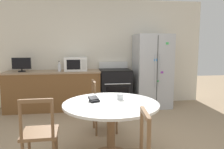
# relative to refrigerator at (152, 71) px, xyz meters

# --- Properties ---
(back_wall) EXTENTS (5.20, 0.10, 2.60)m
(back_wall) POSITION_rel_refrigerator_xyz_m (-1.20, 0.43, 0.43)
(back_wall) COLOR silver
(back_wall) RESTS_ON ground_plane
(kitchen_counter) EXTENTS (2.15, 0.64, 0.90)m
(kitchen_counter) POSITION_rel_refrigerator_xyz_m (-2.34, 0.07, -0.42)
(kitchen_counter) COLOR brown
(kitchen_counter) RESTS_ON ground_plane
(refrigerator) EXTENTS (0.83, 0.75, 1.75)m
(refrigerator) POSITION_rel_refrigerator_xyz_m (0.00, 0.00, 0.00)
(refrigerator) COLOR #B2B5BA
(refrigerator) RESTS_ON ground_plane
(oven_range) EXTENTS (0.72, 0.68, 1.08)m
(oven_range) POSITION_rel_refrigerator_xyz_m (-0.90, 0.04, -0.40)
(oven_range) COLOR black
(oven_range) RESTS_ON ground_plane
(microwave) EXTENTS (0.52, 0.37, 0.31)m
(microwave) POSITION_rel_refrigerator_xyz_m (-1.82, 0.10, 0.18)
(microwave) COLOR white
(microwave) RESTS_ON kitchen_counter
(countertop_tv) EXTENTS (0.40, 0.16, 0.31)m
(countertop_tv) POSITION_rel_refrigerator_xyz_m (-3.02, 0.07, 0.20)
(countertop_tv) COLOR black
(countertop_tv) RESTS_ON kitchen_counter
(counter_bottle) EXTENTS (0.07, 0.07, 0.23)m
(counter_bottle) POSITION_rel_refrigerator_xyz_m (-2.19, -0.00, 0.11)
(counter_bottle) COLOR silver
(counter_bottle) RESTS_ON kitchen_counter
(dining_table) EXTENTS (1.25, 1.25, 0.75)m
(dining_table) POSITION_rel_refrigerator_xyz_m (-1.34, -2.30, -0.26)
(dining_table) COLOR white
(dining_table) RESTS_ON ground_plane
(dining_chair_left) EXTENTS (0.43, 0.43, 0.90)m
(dining_chair_left) POSITION_rel_refrigerator_xyz_m (-2.23, -2.43, -0.44)
(dining_chair_left) COLOR brown
(dining_chair_left) RESTS_ON ground_plane
(dining_chair_far) EXTENTS (0.45, 0.45, 0.90)m
(dining_chair_far) POSITION_rel_refrigerator_xyz_m (-1.35, -1.41, -0.44)
(dining_chair_far) COLOR brown
(dining_chair_far) RESTS_ON ground_plane
(candle_glass) EXTENTS (0.09, 0.09, 0.08)m
(candle_glass) POSITION_rel_refrigerator_xyz_m (-1.18, -2.15, -0.09)
(candle_glass) COLOR silver
(candle_glass) RESTS_ON dining_table
(wallet) EXTENTS (0.16, 0.16, 0.07)m
(wallet) POSITION_rel_refrigerator_xyz_m (-1.55, -2.20, -0.10)
(wallet) COLOR black
(wallet) RESTS_ON dining_table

